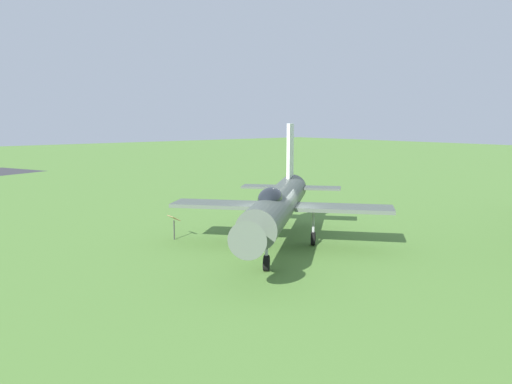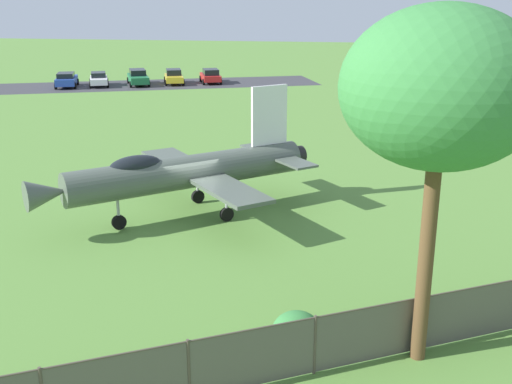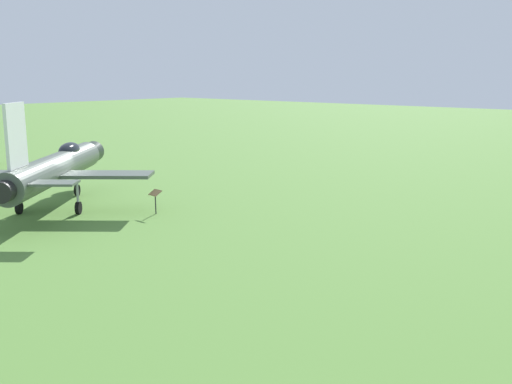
% 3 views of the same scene
% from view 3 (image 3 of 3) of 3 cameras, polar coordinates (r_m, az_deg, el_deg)
% --- Properties ---
extents(ground_plane, '(200.00, 200.00, 0.00)m').
position_cam_3_polar(ground_plane, '(30.19, -18.92, -1.58)').
color(ground_plane, '#568438').
extents(display_jet, '(11.03, 9.85, 5.36)m').
position_cam_3_polar(display_jet, '(30.13, -18.96, 2.35)').
color(display_jet, '#4C564C').
rests_on(display_jet, ground_plane).
extents(info_plaque, '(0.44, 0.63, 1.14)m').
position_cam_3_polar(info_plaque, '(27.78, -9.84, -0.40)').
color(info_plaque, '#333333').
rests_on(info_plaque, ground_plane).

